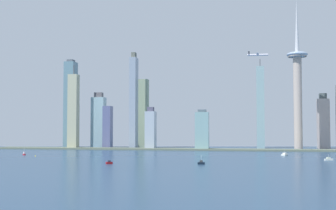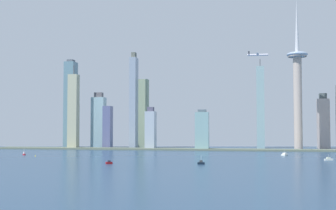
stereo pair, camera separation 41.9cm
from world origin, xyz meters
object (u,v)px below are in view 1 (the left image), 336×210
boat_5 (285,154)px  skyscraper_0 (108,127)px  skyscraper_11 (70,104)px  skyscraper_3 (151,130)px  boat_4 (329,159)px  channel_buoy_0 (35,156)px  boat_1 (201,163)px  boat_7 (24,154)px  airplane (258,55)px  skyscraper_1 (72,125)px  skyscraper_4 (260,107)px  boat_6 (109,163)px  skyscraper_7 (134,102)px  skyscraper_6 (142,114)px  observation_tower (298,82)px  skyscraper_2 (323,123)px  skyscraper_12 (202,131)px  skyscraper_8 (73,112)px  skyscraper_5 (99,122)px

boat_5 → skyscraper_0: bearing=-95.9°
skyscraper_11 → skyscraper_3: bearing=-10.5°
boat_4 → channel_buoy_0: size_ratio=5.67×
channel_buoy_0 → boat_1: bearing=-22.1°
skyscraper_0 → boat_4: 457.70m
boat_7 → airplane: bearing=-120.7°
skyscraper_1 → skyscraper_4: bearing=0.3°
boat_6 → channel_buoy_0: 184.33m
skyscraper_0 → skyscraper_1: bearing=147.2°
skyscraper_7 → skyscraper_6: bearing=80.5°
observation_tower → boat_7: (-414.40, -240.36, -122.93)m
skyscraper_0 → skyscraper_4: (293.56, 66.38, 39.49)m
skyscraper_2 → airplane: size_ratio=3.17×
skyscraper_1 → channel_buoy_0: (77.04, -319.66, -46.16)m
observation_tower → skyscraper_2: 112.83m
skyscraper_7 → skyscraper_12: (137.50, -34.13, -55.33)m
skyscraper_6 → skyscraper_12: size_ratio=1.89×
skyscraper_11 → skyscraper_8: bearing=-60.0°
skyscraper_8 → channel_buoy_0: size_ratio=83.09×
observation_tower → skyscraper_5: size_ratio=2.49×
boat_6 → skyscraper_0: bearing=68.1°
skyscraper_11 → boat_1: bearing=-50.2°
skyscraper_0 → boat_6: 390.17m
skyscraper_4 → skyscraper_11: (-375.89, -54.60, 6.55)m
skyscraper_8 → boat_5: bearing=-20.4°
boat_1 → skyscraper_12: bearing=88.3°
boat_1 → boat_4: size_ratio=0.93×
skyscraper_2 → boat_4: bearing=-97.1°
observation_tower → skyscraper_0: observation_tower is taller
skyscraper_2 → skyscraper_7: size_ratio=0.57×
skyscraper_0 → skyscraper_4: 303.55m
boat_7 → skyscraper_0: bearing=-63.8°
skyscraper_4 → boat_5: bearing=-82.6°
skyscraper_4 → skyscraper_6: bearing=-175.7°
skyscraper_3 → channel_buoy_0: (-113.73, -234.92, -36.14)m
skyscraper_3 → boat_4: (280.59, -244.85, -35.57)m
skyscraper_0 → skyscraper_2: skyscraper_2 is taller
skyscraper_4 → boat_7: 463.02m
skyscraper_5 → skyscraper_6: (90.48, 7.69, 16.18)m
airplane → skyscraper_3: bearing=155.1°
skyscraper_4 → boat_1: size_ratio=17.33×
skyscraper_8 → boat_7: 215.06m
skyscraper_7 → boat_1: size_ratio=18.40×
skyscraper_11 → boat_4: (453.41, -276.74, -85.86)m
boat_1 → boat_6: 102.19m
skyscraper_1 → skyscraper_8: skyscraper_8 is taller
skyscraper_11 → boat_4: 538.09m
skyscraper_6 → skyscraper_11: (-139.78, -36.83, 17.91)m
boat_5 → skyscraper_11: bearing=-92.3°
skyscraper_7 → skyscraper_8: skyscraper_7 is taller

